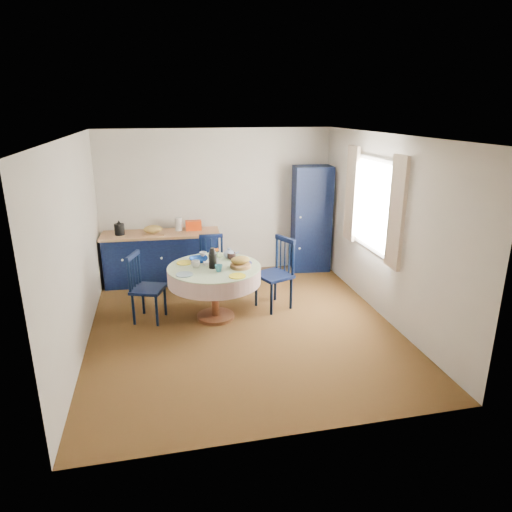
{
  "coord_description": "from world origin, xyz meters",
  "views": [
    {
      "loc": [
        -1.01,
        -5.52,
        2.82
      ],
      "look_at": [
        0.24,
        0.2,
        0.91
      ],
      "focal_mm": 32.0,
      "sensor_mm": 36.0,
      "label": 1
    }
  ],
  "objects": [
    {
      "name": "floor",
      "position": [
        0.0,
        0.0,
        0.0
      ],
      "size": [
        4.5,
        4.5,
        0.0
      ],
      "primitive_type": "plane",
      "color": "black",
      "rests_on": "ground"
    },
    {
      "name": "mug_d",
      "position": [
        -0.43,
        0.68,
        0.82
      ],
      "size": [
        0.11,
        0.11,
        0.1
      ],
      "primitive_type": "imported",
      "color": "silver",
      "rests_on": "dining_table"
    },
    {
      "name": "wall_back",
      "position": [
        0.0,
        2.25,
        1.25
      ],
      "size": [
        4.0,
        0.02,
        2.5
      ],
      "primitive_type": "cube",
      "color": "beige",
      "rests_on": "floor"
    },
    {
      "name": "wall_right",
      "position": [
        2.0,
        0.0,
        1.25
      ],
      "size": [
        0.02,
        4.5,
        2.5
      ],
      "primitive_type": "cube",
      "color": "beige",
      "rests_on": "floor"
    },
    {
      "name": "dining_table",
      "position": [
        -0.31,
        0.3,
        0.64
      ],
      "size": [
        1.27,
        1.27,
        1.05
      ],
      "color": "#562C18",
      "rests_on": "floor"
    },
    {
      "name": "pantry_cabinet",
      "position": [
        1.64,
        2.0,
        0.93
      ],
      "size": [
        0.7,
        0.53,
        1.87
      ],
      "rotation": [
        0.0,
        0.0,
        -0.1
      ],
      "color": "black",
      "rests_on": "floor"
    },
    {
      "name": "mug_a",
      "position": [
        -0.57,
        0.32,
        0.81
      ],
      "size": [
        0.12,
        0.12,
        0.09
      ],
      "primitive_type": "imported",
      "color": "silver",
      "rests_on": "dining_table"
    },
    {
      "name": "chair_far",
      "position": [
        -0.24,
        1.24,
        0.47
      ],
      "size": [
        0.43,
        0.41,
        0.93
      ],
      "rotation": [
        0.0,
        0.0,
        -0.05
      ],
      "color": "black",
      "rests_on": "floor"
    },
    {
      "name": "cobalt_bowl",
      "position": [
        -0.51,
        0.54,
        0.8
      ],
      "size": [
        0.26,
        0.26,
        0.06
      ],
      "primitive_type": "imported",
      "color": "navy",
      "rests_on": "dining_table"
    },
    {
      "name": "chair_right",
      "position": [
        0.6,
        0.51,
        0.53
      ],
      "size": [
        0.59,
        0.6,
        1.05
      ],
      "rotation": [
        0.0,
        0.0,
        -1.17
      ],
      "color": "black",
      "rests_on": "floor"
    },
    {
      "name": "mug_b",
      "position": [
        -0.29,
        0.09,
        0.81
      ],
      "size": [
        0.1,
        0.1,
        0.09
      ],
      "primitive_type": "imported",
      "color": "#2A6979",
      "rests_on": "dining_table"
    },
    {
      "name": "kitchen_counter",
      "position": [
        -1.0,
        1.9,
        0.44
      ],
      "size": [
        1.95,
        0.7,
        1.1
      ],
      "rotation": [
        0.0,
        0.0,
        -0.06
      ],
      "color": "black",
      "rests_on": "floor"
    },
    {
      "name": "chair_left",
      "position": [
        -1.26,
        0.46,
        0.49
      ],
      "size": [
        0.53,
        0.54,
        0.96
      ],
      "rotation": [
        0.0,
        0.0,
        1.22
      ],
      "color": "black",
      "rests_on": "floor"
    },
    {
      "name": "ceiling",
      "position": [
        0.0,
        0.0,
        2.5
      ],
      "size": [
        4.5,
        4.5,
        0.0
      ],
      "primitive_type": "plane",
      "rotation": [
        3.14,
        0.0,
        0.0
      ],
      "color": "white",
      "rests_on": "wall_back"
    },
    {
      "name": "mug_c",
      "position": [
        -0.04,
        0.55,
        0.82
      ],
      "size": [
        0.13,
        0.13,
        0.1
      ],
      "primitive_type": "imported",
      "color": "black",
      "rests_on": "dining_table"
    },
    {
      "name": "window",
      "position": [
        1.95,
        0.3,
        1.52
      ],
      "size": [
        0.1,
        1.74,
        1.45
      ],
      "color": "white",
      "rests_on": "wall_right"
    },
    {
      "name": "wall_left",
      "position": [
        -2.0,
        0.0,
        1.25
      ],
      "size": [
        0.02,
        4.5,
        2.5
      ],
      "primitive_type": "cube",
      "color": "beige",
      "rests_on": "floor"
    }
  ]
}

